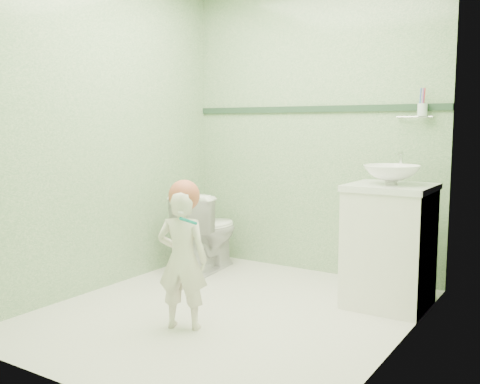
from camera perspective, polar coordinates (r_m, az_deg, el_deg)
The scene contains 12 objects.
ground at distance 3.66m, azimuth -1.30°, elevation -12.47°, with size 2.50×2.50×0.00m, color silver.
room_shell at distance 3.45m, azimuth -1.35°, elevation 6.69°, with size 2.50×2.54×2.40m.
trim_stripe at distance 4.53m, azimuth 7.53°, elevation 8.61°, with size 2.20×0.02×0.05m, color #284330.
vanity at distance 3.81m, azimuth 15.36°, elevation -5.66°, with size 0.52×0.50×0.80m, color white.
counter at distance 3.74m, azimuth 15.56°, elevation 0.47°, with size 0.54×0.52×0.04m, color white.
basin at distance 3.73m, azimuth 15.60°, elevation 1.75°, with size 0.37×0.37×0.13m, color white.
faucet at distance 3.91m, azimuth 16.44°, elevation 3.12°, with size 0.03×0.13×0.18m.
cup_holder at distance 4.17m, azimuth 18.47°, elevation 8.18°, with size 0.26×0.07×0.21m.
toilet at distance 4.61m, azimuth -3.39°, elevation -4.04°, with size 0.38×0.66×0.67m, color white.
toddler at distance 3.29m, azimuth -6.06°, elevation -7.08°, with size 0.31×0.20×0.84m, color silver.
hair_cap at distance 3.24m, azimuth -5.87°, elevation -0.36°, with size 0.19×0.19×0.19m, color #BB5B3F.
teal_toothbrush at distance 3.10m, azimuth -5.51°, elevation -2.95°, with size 0.10×0.14×0.08m.
Camera 1 is at (1.93, -2.86, 1.22)m, focal length 40.73 mm.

